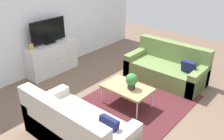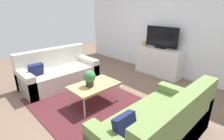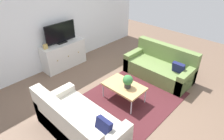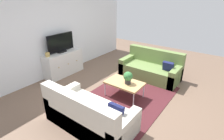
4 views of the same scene
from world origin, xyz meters
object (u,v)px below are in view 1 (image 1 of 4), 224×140
(potted_plant, at_px, (132,81))
(tv_console, at_px, (52,58))
(couch_right_side, at_px, (167,68))
(coffee_table, at_px, (127,88))
(flat_screen_tv, at_px, (48,32))
(couch_left_side, at_px, (75,130))
(mantel_clock, at_px, (31,47))

(potted_plant, xyz_separation_m, tv_console, (-0.01, 2.43, -0.21))
(couch_right_side, xyz_separation_m, tv_console, (-1.51, 2.37, 0.10))
(potted_plant, bearing_deg, tv_console, 90.33)
(couch_right_side, height_order, potted_plant, couch_right_side)
(coffee_table, height_order, flat_screen_tv, flat_screen_tv)
(couch_right_side, xyz_separation_m, potted_plant, (-1.50, -0.05, 0.31))
(couch_left_side, xyz_separation_m, potted_plant, (1.39, -0.05, 0.31))
(tv_console, relative_size, mantel_clock, 9.97)
(tv_console, bearing_deg, mantel_clock, 180.00)
(couch_left_side, relative_size, couch_right_side, 1.00)
(couch_left_side, distance_m, mantel_clock, 2.58)
(coffee_table, bearing_deg, couch_right_side, -1.87)
(couch_left_side, height_order, coffee_table, couch_left_side)
(potted_plant, relative_size, tv_console, 0.24)
(couch_left_side, relative_size, coffee_table, 1.93)
(potted_plant, xyz_separation_m, flat_screen_tv, (-0.01, 2.45, 0.46))
(coffee_table, relative_size, potted_plant, 2.98)
(tv_console, bearing_deg, couch_right_side, -57.54)
(couch_right_side, bearing_deg, potted_plant, -178.03)
(couch_right_side, relative_size, potted_plant, 5.76)
(couch_right_side, distance_m, tv_console, 2.82)
(couch_right_side, distance_m, mantel_clock, 3.18)
(mantel_clock, bearing_deg, couch_left_side, -109.56)
(couch_right_side, bearing_deg, tv_console, 122.46)
(potted_plant, height_order, mantel_clock, mantel_clock)
(couch_right_side, bearing_deg, coffee_table, 178.13)
(couch_left_side, distance_m, coffee_table, 1.39)
(coffee_table, distance_m, mantel_clock, 2.43)
(potted_plant, bearing_deg, couch_right_side, 1.97)
(couch_right_side, height_order, mantel_clock, mantel_clock)
(flat_screen_tv, height_order, mantel_clock, flat_screen_tv)
(flat_screen_tv, bearing_deg, potted_plant, -89.67)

